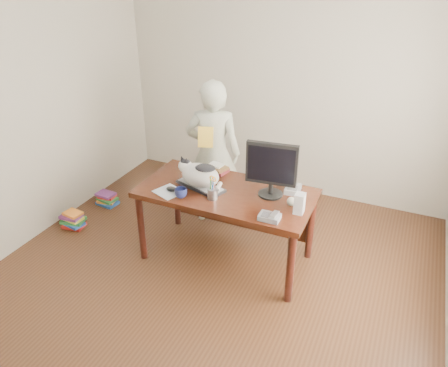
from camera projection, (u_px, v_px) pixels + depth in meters
room at (194, 156)px, 3.24m from camera, size 4.50×4.50×4.50m
desk at (230, 201)px, 4.13m from camera, size 1.60×0.80×0.75m
keyboard at (201, 186)px, 4.05m from camera, size 0.52×0.32×0.03m
cat at (199, 174)px, 4.00m from camera, size 0.47×0.32×0.27m
monitor at (272, 167)px, 3.78m from camera, size 0.45×0.25×0.51m
pen_cup at (213, 192)px, 3.84m from camera, size 0.11×0.11×0.23m
mousepad at (169, 192)px, 3.98m from camera, size 0.30×0.29×0.01m
mouse at (172, 189)px, 3.98m from camera, size 0.13×0.10×0.04m
coffee_mug at (181, 193)px, 3.88m from camera, size 0.16×0.16×0.09m
phone at (270, 217)px, 3.56m from camera, size 0.17×0.15×0.08m
speaker at (299, 203)px, 3.62m from camera, size 0.08×0.09×0.18m
baseball at (291, 201)px, 3.76m from camera, size 0.08×0.08×0.08m
book_stack at (217, 168)px, 4.33m from camera, size 0.24×0.20×0.08m
calculator at (293, 189)px, 3.98m from camera, size 0.15×0.19×0.05m
person at (213, 154)px, 4.62m from camera, size 0.67×0.54×1.59m
held_book at (206, 137)px, 4.36m from camera, size 0.17×0.13×0.21m
book_pile_a at (73, 220)px, 4.79m from camera, size 0.27×0.22×0.18m
book_pile_b at (107, 199)px, 5.23m from camera, size 0.26×0.20×0.15m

